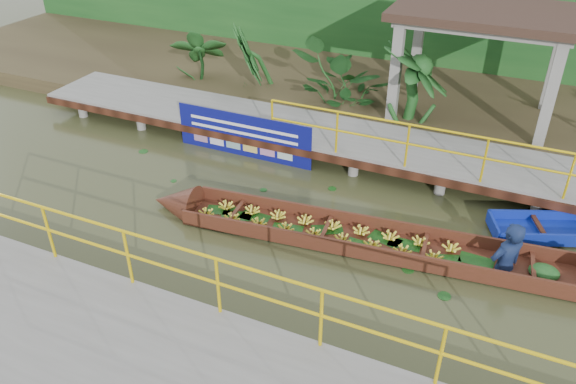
% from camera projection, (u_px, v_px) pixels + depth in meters
% --- Properties ---
extents(ground, '(80.00, 80.00, 0.00)m').
position_uv_depth(ground, '(263.00, 226.00, 11.35)').
color(ground, '#33361B').
rests_on(ground, ground).
extents(land_strip, '(30.00, 8.00, 0.45)m').
position_uv_depth(land_strip, '(372.00, 89.00, 17.04)').
color(land_strip, '#332819').
rests_on(land_strip, ground).
extents(far_dock, '(16.00, 2.06, 1.66)m').
position_uv_depth(far_dock, '(325.00, 136.00, 13.74)').
color(far_dock, slate).
rests_on(far_dock, ground).
extents(pavilion, '(4.40, 3.00, 3.00)m').
position_uv_depth(pavilion, '(485.00, 24.00, 13.69)').
color(pavilion, slate).
rests_on(pavilion, ground).
extents(foliage_backdrop, '(30.00, 0.80, 4.00)m').
position_uv_depth(foliage_backdrop, '(399.00, 10.00, 18.03)').
color(foliage_backdrop, '#154318').
rests_on(foliage_backdrop, ground).
extents(vendor_boat, '(9.44, 1.90, 2.31)m').
position_uv_depth(vendor_boat, '(397.00, 238.00, 10.50)').
color(vendor_boat, '#3C1F10').
rests_on(vendor_boat, ground).
extents(blue_banner, '(3.56, 0.04, 1.11)m').
position_uv_depth(blue_banner, '(243.00, 135.00, 13.58)').
color(blue_banner, navy).
rests_on(blue_banner, ground).
extents(tropical_plants, '(14.55, 1.55, 1.94)m').
position_uv_depth(tropical_plants, '(405.00, 82.00, 14.21)').
color(tropical_plants, '#154318').
rests_on(tropical_plants, ground).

